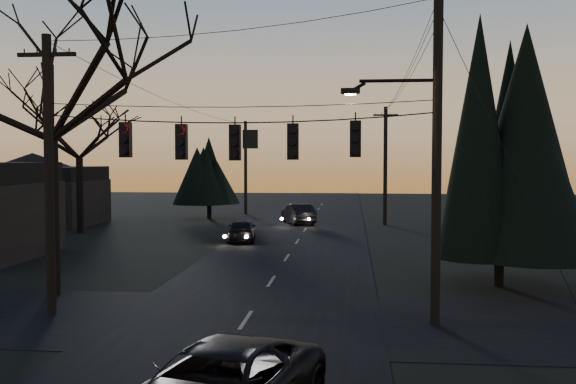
# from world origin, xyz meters

# --- Properties ---
(main_road) EXTENTS (8.00, 120.00, 0.02)m
(main_road) POSITION_xyz_m (0.00, 20.00, 0.01)
(main_road) COLOR black
(main_road) RESTS_ON ground
(cross_road) EXTENTS (60.00, 7.00, 0.02)m
(cross_road) POSITION_xyz_m (0.00, 10.00, 0.01)
(cross_road) COLOR black
(cross_road) RESTS_ON ground
(utility_pole_right) EXTENTS (5.00, 0.30, 10.00)m
(utility_pole_right) POSITION_xyz_m (5.50, 10.00, 0.00)
(utility_pole_right) COLOR black
(utility_pole_right) RESTS_ON ground
(utility_pole_left) EXTENTS (1.80, 0.30, 8.50)m
(utility_pole_left) POSITION_xyz_m (-6.00, 10.00, 0.00)
(utility_pole_left) COLOR black
(utility_pole_left) RESTS_ON ground
(utility_pole_far_r) EXTENTS (1.80, 0.30, 8.50)m
(utility_pole_far_r) POSITION_xyz_m (5.50, 38.00, 0.00)
(utility_pole_far_r) COLOR black
(utility_pole_far_r) RESTS_ON ground
(utility_pole_far_l) EXTENTS (0.30, 0.30, 8.00)m
(utility_pole_far_l) POSITION_xyz_m (-6.00, 46.00, 0.00)
(utility_pole_far_l) COLOR black
(utility_pole_far_l) RESTS_ON ground
(span_signal_assembly) EXTENTS (11.50, 0.44, 1.51)m
(span_signal_assembly) POSITION_xyz_m (-0.24, 10.00, 5.31)
(span_signal_assembly) COLOR black
(span_signal_assembly) RESTS_ON ground
(bare_tree_left) EXTENTS (11.07, 11.07, 10.89)m
(bare_tree_left) POSITION_xyz_m (-7.27, 12.81, 7.61)
(bare_tree_left) COLOR black
(bare_tree_left) RESTS_ON ground
(evergreen_right) EXTENTS (4.55, 4.55, 8.72)m
(evergreen_right) POSITION_xyz_m (8.62, 16.02, 4.96)
(evergreen_right) COLOR black
(evergreen_right) RESTS_ON ground
(bare_tree_dist) EXTENTS (7.80, 7.80, 9.62)m
(bare_tree_dist) POSITION_xyz_m (-14.26, 30.99, 6.72)
(bare_tree_dist) COLOR black
(bare_tree_dist) RESTS_ON ground
(evergreen_dist) EXTENTS (3.96, 3.96, 5.84)m
(evergreen_dist) POSITION_xyz_m (-8.24, 41.74, 3.51)
(evergreen_dist) COLOR black
(evergreen_dist) RESTS_ON ground
(house_left_far) EXTENTS (9.00, 7.00, 5.20)m
(house_left_far) POSITION_xyz_m (-20.00, 36.00, 2.60)
(house_left_far) COLOR black
(house_left_far) RESTS_ON ground
(sedan_oncoming_a) EXTENTS (2.04, 4.05, 1.32)m
(sedan_oncoming_a) POSITION_xyz_m (-3.20, 27.78, 0.66)
(sedan_oncoming_a) COLOR black
(sedan_oncoming_a) RESTS_ON ground
(sedan_oncoming_b) EXTENTS (3.00, 4.70, 1.46)m
(sedan_oncoming_b) POSITION_xyz_m (-0.80, 38.07, 0.73)
(sedan_oncoming_b) COLOR black
(sedan_oncoming_b) RESTS_ON ground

